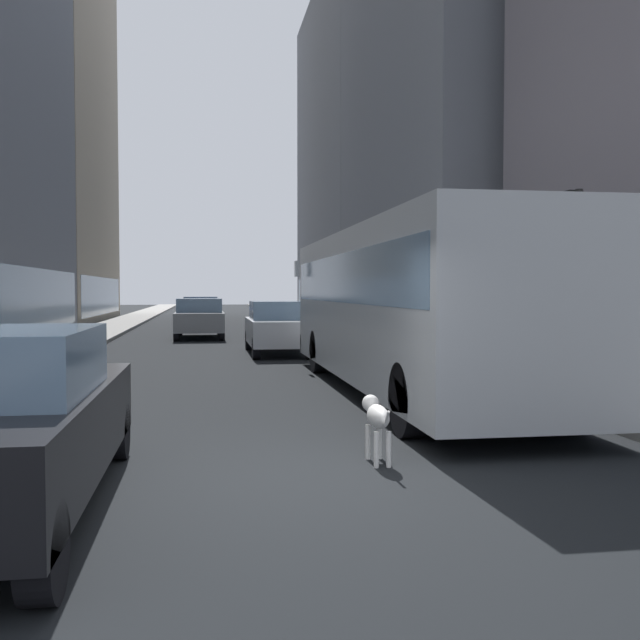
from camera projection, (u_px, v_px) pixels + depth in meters
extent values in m
plane|color=black|center=(222.00, 324.00, 42.10)|extent=(120.00, 120.00, 0.00)
cube|color=gray|center=(121.00, 324.00, 41.21)|extent=(2.40, 110.00, 0.15)
cube|color=gray|center=(320.00, 322.00, 42.98)|extent=(2.40, 110.00, 0.15)
cube|color=slate|center=(45.00, 299.00, 29.13)|extent=(0.08, 13.15, 2.40)
cube|color=#A0937F|center=(28.00, 5.00, 46.10)|extent=(8.71, 19.10, 40.04)
cube|color=slate|center=(103.00, 296.00, 47.52)|extent=(0.08, 17.19, 2.40)
cube|color=slate|center=(505.00, 122.00, 31.48)|extent=(11.30, 17.04, 18.41)
cube|color=slate|center=(378.00, 299.00, 30.91)|extent=(0.08, 15.33, 2.40)
cube|color=slate|center=(394.00, 157.00, 50.00)|extent=(10.98, 18.89, 22.21)
cube|color=slate|center=(315.00, 296.00, 49.53)|extent=(0.08, 17.00, 2.40)
cube|color=#999EA3|center=(406.00, 305.00, 13.83)|extent=(2.55, 11.50, 2.75)
cube|color=slate|center=(406.00, 279.00, 13.81)|extent=(2.57, 11.04, 0.90)
cube|color=black|center=(348.00, 343.00, 19.50)|extent=(2.55, 0.16, 0.44)
cylinder|color=black|center=(319.00, 352.00, 17.21)|extent=(0.30, 1.00, 1.00)
cylinder|color=black|center=(411.00, 350.00, 17.56)|extent=(0.30, 1.00, 1.00)
cylinder|color=black|center=(409.00, 400.00, 9.61)|extent=(0.30, 1.00, 1.00)
cylinder|color=black|center=(568.00, 396.00, 9.96)|extent=(0.30, 1.00, 1.00)
cube|color=silver|center=(296.00, 269.00, 18.66)|extent=(0.08, 0.24, 0.40)
cylinder|color=black|center=(118.00, 431.00, 8.39)|extent=(0.22, 0.64, 0.64)
cylinder|color=black|center=(43.00, 553.00, 4.51)|extent=(0.22, 0.64, 0.64)
cube|color=#4C6BB7|center=(201.00, 314.00, 38.40)|extent=(1.86, 3.95, 0.75)
cube|color=slate|center=(201.00, 302.00, 38.18)|extent=(1.72, 1.78, 0.55)
cylinder|color=black|center=(186.00, 320.00, 39.83)|extent=(0.22, 0.64, 0.64)
cylinder|color=black|center=(216.00, 320.00, 40.08)|extent=(0.22, 0.64, 0.64)
cylinder|color=black|center=(184.00, 323.00, 36.75)|extent=(0.22, 0.64, 0.64)
cylinder|color=black|center=(217.00, 323.00, 37.01)|extent=(0.22, 0.64, 0.64)
cube|color=#B7BABF|center=(277.00, 331.00, 22.26)|extent=(1.74, 4.31, 0.75)
cube|color=slate|center=(278.00, 310.00, 22.02)|extent=(1.60, 1.94, 0.55)
cylinder|color=black|center=(249.00, 340.00, 23.87)|extent=(0.22, 0.64, 0.64)
cylinder|color=black|center=(295.00, 340.00, 24.11)|extent=(0.22, 0.64, 0.64)
cylinder|color=black|center=(256.00, 348.00, 20.44)|extent=(0.22, 0.64, 0.64)
cylinder|color=black|center=(310.00, 348.00, 20.68)|extent=(0.22, 0.64, 0.64)
cube|color=slate|center=(199.00, 321.00, 29.86)|extent=(1.94, 4.73, 0.75)
cube|color=slate|center=(199.00, 305.00, 29.60)|extent=(1.79, 2.13, 0.55)
cylinder|color=black|center=(180.00, 328.00, 31.66)|extent=(0.22, 0.64, 0.64)
cylinder|color=black|center=(220.00, 328.00, 31.93)|extent=(0.22, 0.64, 0.64)
cylinder|color=black|center=(176.00, 333.00, 27.81)|extent=(0.22, 0.64, 0.64)
cylinder|color=black|center=(222.00, 333.00, 28.08)|extent=(0.22, 0.64, 0.64)
ellipsoid|color=white|center=(378.00, 416.00, 8.18)|extent=(0.22, 0.60, 0.26)
sphere|color=white|center=(371.00, 403.00, 8.55)|extent=(0.20, 0.20, 0.20)
sphere|color=black|center=(365.00, 401.00, 8.56)|extent=(0.07, 0.07, 0.07)
sphere|color=black|center=(375.00, 401.00, 8.58)|extent=(0.07, 0.07, 0.07)
cylinder|color=white|center=(387.00, 418.00, 7.78)|extent=(0.03, 0.16, 0.19)
cylinder|color=white|center=(368.00, 442.00, 8.39)|extent=(0.06, 0.06, 0.40)
cylinder|color=white|center=(380.00, 442.00, 8.41)|extent=(0.06, 0.06, 0.40)
cylinder|color=white|center=(376.00, 450.00, 7.97)|extent=(0.06, 0.06, 0.40)
cylinder|color=white|center=(389.00, 449.00, 7.99)|extent=(0.06, 0.06, 0.40)
sphere|color=black|center=(380.00, 411.00, 8.28)|extent=(0.04, 0.04, 0.04)
sphere|color=black|center=(375.00, 416.00, 8.09)|extent=(0.04, 0.04, 0.04)
sphere|color=black|center=(384.00, 414.00, 8.00)|extent=(0.04, 0.04, 0.04)
cylinder|color=black|center=(577.00, 296.00, 11.62)|extent=(0.12, 0.12, 3.40)
cube|color=black|center=(573.00, 212.00, 11.74)|extent=(0.24, 0.20, 0.70)
sphere|color=red|center=(570.00, 200.00, 11.84)|extent=(0.11, 0.11, 0.11)
sphere|color=orange|center=(570.00, 213.00, 11.85)|extent=(0.11, 0.11, 0.11)
sphere|color=green|center=(569.00, 227.00, 11.86)|extent=(0.11, 0.11, 0.11)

